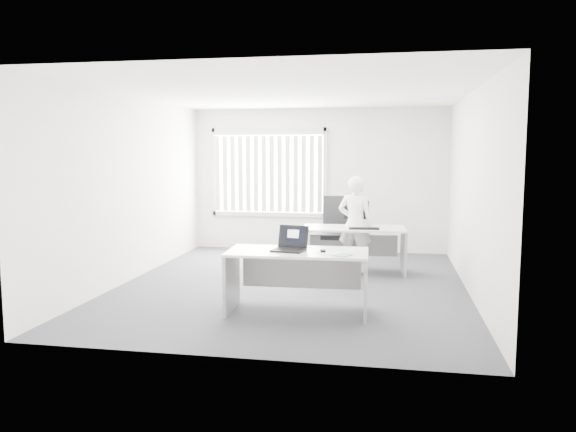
% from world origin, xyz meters
% --- Properties ---
extents(ground, '(6.00, 6.00, 0.00)m').
position_xyz_m(ground, '(0.00, 0.00, 0.00)').
color(ground, '#4C4B52').
rests_on(ground, ground).
extents(wall_back, '(5.00, 0.02, 2.80)m').
position_xyz_m(wall_back, '(0.00, 3.00, 1.40)').
color(wall_back, white).
rests_on(wall_back, ground).
extents(wall_front, '(5.00, 0.02, 2.80)m').
position_xyz_m(wall_front, '(0.00, -3.00, 1.40)').
color(wall_front, white).
rests_on(wall_front, ground).
extents(wall_left, '(0.02, 6.00, 2.80)m').
position_xyz_m(wall_left, '(-2.50, 0.00, 1.40)').
color(wall_left, white).
rests_on(wall_left, ground).
extents(wall_right, '(0.02, 6.00, 2.80)m').
position_xyz_m(wall_right, '(2.50, 0.00, 1.40)').
color(wall_right, white).
rests_on(wall_right, ground).
extents(ceiling, '(5.00, 6.00, 0.02)m').
position_xyz_m(ceiling, '(0.00, 0.00, 2.80)').
color(ceiling, white).
rests_on(ceiling, wall_back).
extents(window, '(2.32, 0.06, 1.76)m').
position_xyz_m(window, '(-1.00, 2.96, 1.55)').
color(window, beige).
rests_on(window, wall_back).
extents(blinds, '(2.20, 0.10, 1.50)m').
position_xyz_m(blinds, '(-1.00, 2.90, 1.52)').
color(blinds, silver).
rests_on(blinds, wall_back).
extents(desk_near, '(1.72, 0.85, 0.77)m').
position_xyz_m(desk_near, '(0.31, -1.41, 0.56)').
color(desk_near, silver).
rests_on(desk_near, ground).
extents(desk_far, '(1.69, 0.89, 0.75)m').
position_xyz_m(desk_far, '(0.83, 1.01, 0.54)').
color(desk_far, silver).
rests_on(desk_far, ground).
extents(office_chair, '(0.71, 0.71, 1.19)m').
position_xyz_m(office_chair, '(0.50, 1.61, 0.37)').
color(office_chair, black).
rests_on(office_chair, ground).
extents(person, '(0.64, 0.49, 1.58)m').
position_xyz_m(person, '(0.85, 1.11, 0.79)').
color(person, white).
rests_on(person, ground).
extents(laptop, '(0.44, 0.41, 0.30)m').
position_xyz_m(laptop, '(0.20, -1.46, 0.92)').
color(laptop, black).
rests_on(laptop, desk_near).
extents(paper_sheet, '(0.34, 0.27, 0.00)m').
position_xyz_m(paper_sheet, '(0.72, -1.47, 0.77)').
color(paper_sheet, white).
rests_on(paper_sheet, desk_near).
extents(mouse, '(0.08, 0.11, 0.04)m').
position_xyz_m(mouse, '(0.62, -1.44, 0.79)').
color(mouse, silver).
rests_on(mouse, paper_sheet).
extents(booklet, '(0.23, 0.25, 0.01)m').
position_xyz_m(booklet, '(0.87, -1.62, 0.78)').
color(booklet, silver).
rests_on(booklet, desk_near).
extents(keyboard, '(0.49, 0.21, 0.02)m').
position_xyz_m(keyboard, '(1.00, 0.83, 0.76)').
color(keyboard, black).
rests_on(keyboard, desk_far).
extents(monitor, '(0.42, 0.14, 0.41)m').
position_xyz_m(monitor, '(0.85, 1.28, 0.95)').
color(monitor, black).
rests_on(monitor, desk_far).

